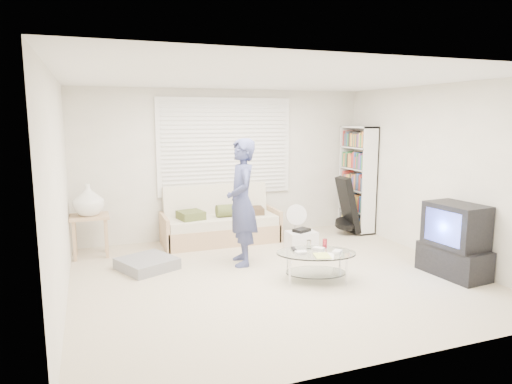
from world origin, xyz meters
name	(u,v)px	position (x,y,z in m)	size (l,w,h in m)	color
ground	(275,277)	(0.00, 0.00, 0.00)	(5.00, 5.00, 0.00)	#BDAC93
room_shell	(262,148)	(0.00, 0.48, 1.63)	(5.02, 4.52, 2.51)	beige
window_blinds	(226,147)	(0.00, 2.20, 1.55)	(2.32, 0.08, 1.62)	silver
futon_sofa	(220,224)	(-0.20, 1.87, 0.30)	(1.90, 0.77, 0.93)	tan
grey_floor_pillow	(147,264)	(-1.52, 0.89, 0.07)	(0.66, 0.66, 0.15)	slate
side_table	(88,203)	(-2.22, 1.76, 0.81)	(0.55, 0.44, 1.09)	tan
bookshelf	(357,179)	(2.32, 1.77, 0.94)	(0.30, 0.79, 1.88)	white
guitar_case	(347,209)	(2.01, 1.55, 0.45)	(0.40, 0.38, 1.00)	black
floor_fan	(295,218)	(1.05, 1.65, 0.34)	(0.37, 0.24, 0.59)	white
storage_bin	(301,239)	(0.88, 1.05, 0.14)	(0.45, 0.32, 0.32)	white
tv_unit	(455,241)	(2.20, -0.74, 0.46)	(0.55, 0.91, 0.95)	black
coffee_table	(316,258)	(0.43, -0.30, 0.30)	(1.15, 0.93, 0.49)	silver
standing_person	(242,202)	(-0.23, 0.66, 0.88)	(0.64, 0.42, 1.76)	navy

